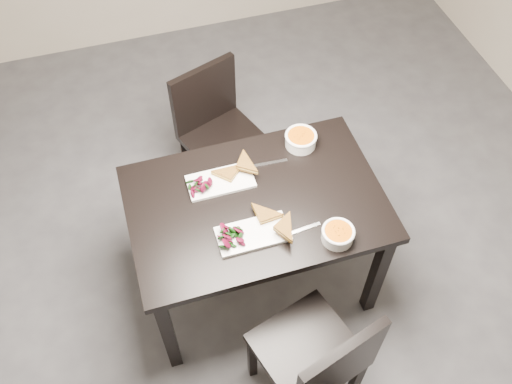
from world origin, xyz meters
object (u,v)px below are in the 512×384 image
at_px(plate_far, 221,181).
at_px(plate_near, 253,234).
at_px(chair_near, 319,359).
at_px(soup_bowl_near, 338,234).
at_px(table, 256,213).
at_px(chair_far, 217,127).
at_px(soup_bowl_far, 301,139).

bearing_deg(plate_far, plate_near, -79.40).
xyz_separation_m(chair_near, soup_bowl_near, (0.21, 0.41, 0.30)).
distance_m(table, soup_bowl_near, 0.44).
distance_m(chair_far, soup_bowl_far, 0.67).
bearing_deg(chair_far, plate_far, -121.85).
height_order(chair_far, soup_bowl_near, chair_far).
distance_m(table, chair_near, 0.73).
bearing_deg(soup_bowl_near, chair_far, 105.14).
relative_size(soup_bowl_near, soup_bowl_far, 0.91).
distance_m(table, plate_far, 0.23).
xyz_separation_m(chair_far, plate_near, (-0.06, -0.95, 0.27)).
bearing_deg(soup_bowl_far, chair_far, 123.28).
bearing_deg(plate_near, soup_bowl_far, 49.38).
relative_size(table, soup_bowl_near, 8.10).
relative_size(soup_bowl_near, plate_far, 0.47).
bearing_deg(chair_far, plate_near, -114.17).
bearing_deg(plate_near, table, 68.88).
height_order(soup_bowl_near, plate_far, soup_bowl_near).
bearing_deg(soup_bowl_far, table, -139.24).
bearing_deg(plate_far, chair_far, 78.56).
xyz_separation_m(chair_far, soup_bowl_near, (0.29, -1.07, 0.30)).
bearing_deg(plate_far, table, -50.04).
xyz_separation_m(chair_far, plate_far, (-0.12, -0.61, 0.27)).
relative_size(plate_near, soup_bowl_far, 1.99).
bearing_deg(soup_bowl_near, chair_near, -117.87).
height_order(chair_far, soup_bowl_far, chair_far).
distance_m(chair_far, plate_far, 0.68).
height_order(soup_bowl_near, soup_bowl_far, soup_bowl_far).
bearing_deg(table, chair_near, -84.33).
height_order(chair_near, plate_near, chair_near).
bearing_deg(table, soup_bowl_far, 40.76).
bearing_deg(table, soup_bowl_near, -46.89).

